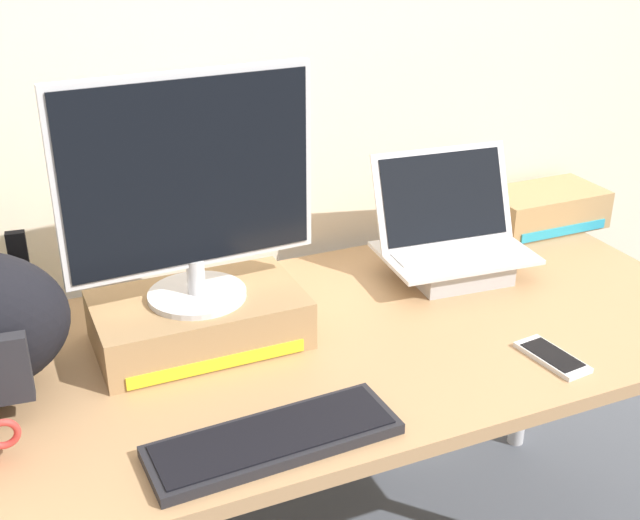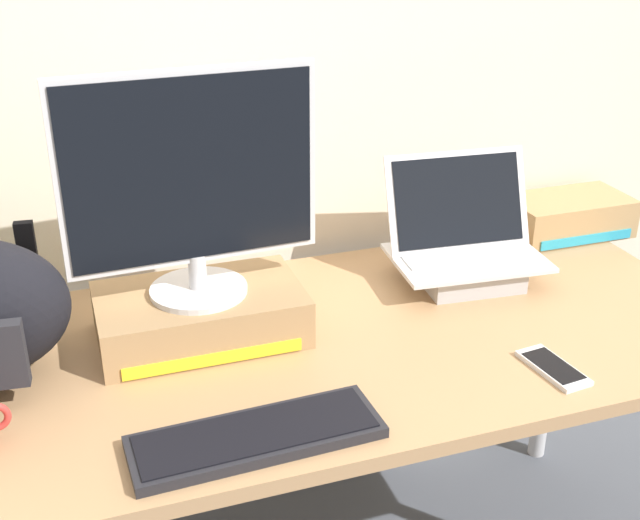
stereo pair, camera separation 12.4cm
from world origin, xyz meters
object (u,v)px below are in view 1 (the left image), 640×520
object	(u,v)px
toner_box_yellow	(199,320)
plush_toy	(7,311)
desktop_monitor	(190,188)
open_laptop	(452,250)
cell_phone	(552,357)
toner_box_cyan	(543,208)
external_keyboard	(274,439)

from	to	relation	value
toner_box_yellow	plush_toy	bearing A→B (deg)	149.94
desktop_monitor	open_laptop	bearing A→B (deg)	3.64
cell_phone	toner_box_yellow	bearing A→B (deg)	143.86
toner_box_yellow	cell_phone	size ratio (longest dim) A/B	2.61
cell_phone	desktop_monitor	bearing A→B (deg)	143.94
desktop_monitor	toner_box_cyan	xyz separation A→B (m)	(1.03, 0.23, -0.28)
open_laptop	desktop_monitor	bearing A→B (deg)	-169.16
desktop_monitor	open_laptop	size ratio (longest dim) A/B	1.36
toner_box_yellow	desktop_monitor	size ratio (longest dim) A/B	0.83
plush_toy	desktop_monitor	bearing A→B (deg)	-30.19
cell_phone	toner_box_cyan	bearing A→B (deg)	47.27
desktop_monitor	open_laptop	distance (m)	0.70
open_laptop	toner_box_cyan	world-z (taller)	open_laptop
desktop_monitor	open_laptop	world-z (taller)	desktop_monitor
toner_box_cyan	open_laptop	bearing A→B (deg)	-158.13
desktop_monitor	toner_box_yellow	bearing A→B (deg)	90.93
desktop_monitor	external_keyboard	bearing A→B (deg)	-89.90
desktop_monitor	cell_phone	distance (m)	0.78
open_laptop	plush_toy	bearing A→B (deg)	176.89
desktop_monitor	plush_toy	bearing A→B (deg)	147.27
external_keyboard	cell_phone	size ratio (longest dim) A/B	2.71
toner_box_yellow	open_laptop	bearing A→B (deg)	6.07
desktop_monitor	toner_box_cyan	world-z (taller)	desktop_monitor
cell_phone	toner_box_cyan	distance (m)	0.71
toner_box_yellow	toner_box_cyan	size ratio (longest dim) A/B	1.30
toner_box_yellow	desktop_monitor	world-z (taller)	desktop_monitor
external_keyboard	toner_box_cyan	bearing A→B (deg)	28.55
desktop_monitor	cell_phone	xyz separation A→B (m)	(0.62, -0.35, -0.33)
plush_toy	toner_box_cyan	xyz separation A→B (m)	(1.39, 0.02, 0.00)
cell_phone	toner_box_cyan	size ratio (longest dim) A/B	0.50
toner_box_cyan	plush_toy	bearing A→B (deg)	-179.13
desktop_monitor	external_keyboard	distance (m)	0.50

